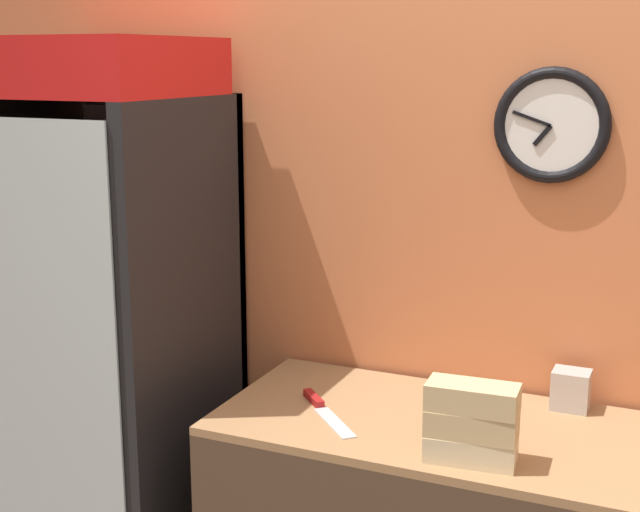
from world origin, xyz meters
TOP-DOWN VIEW (x-y plane):
  - wall_back at (0.00, 1.25)m, footprint 5.20×0.09m
  - beverage_cooler at (-1.35, 0.91)m, footprint 0.67×0.69m
  - sandwich_stack_bottom at (-0.05, 0.66)m, footprint 0.25×0.13m
  - sandwich_stack_middle at (-0.05, 0.66)m, footprint 0.24×0.13m
  - sandwich_stack_top at (-0.05, 0.66)m, footprint 0.24×0.12m
  - chefs_knife at (-0.55, 0.82)m, footprint 0.27×0.28m
  - napkin_dispenser at (0.13, 1.13)m, footprint 0.11×0.09m

SIDE VIEW (x-z plane):
  - chefs_knife at x=-0.55m, z-range 0.86..0.88m
  - sandwich_stack_bottom at x=-0.05m, z-range 0.87..0.94m
  - napkin_dispenser at x=0.13m, z-range 0.87..0.99m
  - sandwich_stack_middle at x=-0.05m, z-range 0.94..1.01m
  - sandwich_stack_top at x=-0.05m, z-range 1.01..1.08m
  - beverage_cooler at x=-1.35m, z-range 0.09..2.05m
  - wall_back at x=0.00m, z-range 0.00..2.70m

